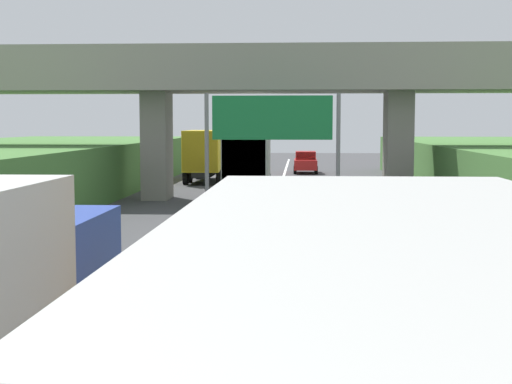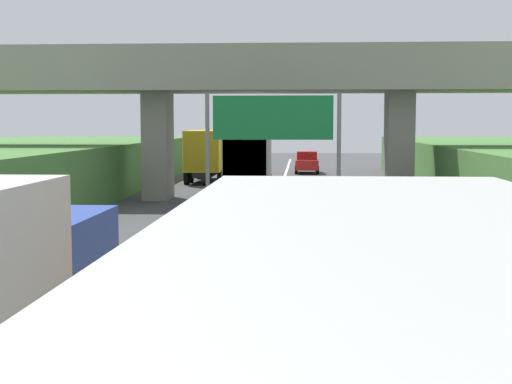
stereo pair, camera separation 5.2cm
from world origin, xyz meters
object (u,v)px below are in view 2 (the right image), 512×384
object	(u,v)px
overhead_highway_sign	(273,125)
truck_yellow	(208,153)
truck_white	(249,159)
car_red	(307,162)

from	to	relation	value
overhead_highway_sign	truck_yellow	distance (m)	17.93
truck_white	car_red	world-z (taller)	truck_white
truck_white	car_red	distance (m)	18.18
truck_yellow	truck_white	bearing A→B (deg)	-68.63
overhead_highway_sign	truck_white	size ratio (longest dim) A/B	0.81
car_red	truck_white	bearing A→B (deg)	-100.38
truck_yellow	truck_white	xyz separation A→B (m)	(3.38, -8.64, 0.00)
truck_yellow	car_red	world-z (taller)	truck_yellow
overhead_highway_sign	car_red	bearing A→B (deg)	86.43
truck_white	overhead_highway_sign	bearing A→B (deg)	-79.13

